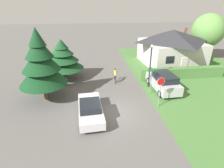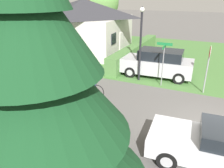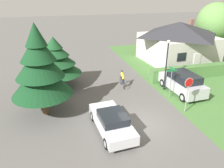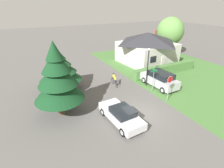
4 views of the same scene
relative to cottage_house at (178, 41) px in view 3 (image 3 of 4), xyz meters
The scene contains 12 objects.
ground_plane 15.72m from the cottage_house, 129.03° to the right, with size 140.00×140.00×0.00m, color #5B5956.
cottage_house is the anchor object (origin of this frame).
hedge_row 5.95m from the cottage_house, 98.76° to the right, with size 10.30×0.90×1.30m, color #4C7A3D.
sedan_left_lane 17.20m from the cottage_house, 133.91° to the right, with size 2.09×4.68×1.41m.
cyclist 10.82m from the cottage_house, 147.51° to the right, with size 0.44×1.85×1.52m.
parked_suv_right 9.57m from the cottage_house, 117.55° to the right, with size 2.22×4.79×1.86m.
stop_sign 12.95m from the cottage_house, 117.50° to the right, with size 0.69×0.08×2.74m.
street_lamp 9.33m from the cottage_house, 126.83° to the right, with size 0.29×0.29×4.63m.
street_name_sign 10.80m from the cottage_house, 123.25° to the right, with size 0.90×0.90×2.68m.
conifer_tall_near 18.29m from the cottage_house, 150.96° to the right, with size 4.22×4.22×6.57m.
conifer_tall_far 15.41m from the cottage_house, 165.07° to the right, with size 4.66×4.66×4.68m.
deciduous_tree_right 6.90m from the cottage_house, 15.36° to the left, with size 4.82×4.82×6.95m.
Camera 3 is at (-5.20, -11.59, 8.40)m, focal length 35.00 mm.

